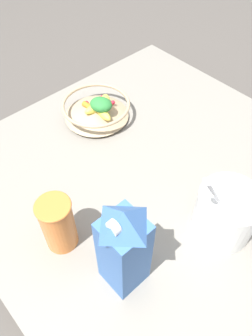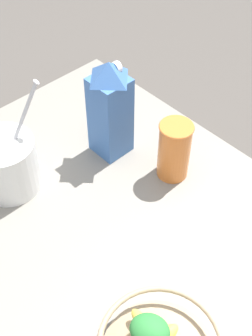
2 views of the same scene
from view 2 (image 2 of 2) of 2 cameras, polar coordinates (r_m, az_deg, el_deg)
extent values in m
plane|color=#4C4742|center=(0.99, -6.47, -10.98)|extent=(6.00, 6.00, 0.00)
cube|color=gray|center=(0.97, -6.59, -10.23)|extent=(0.93, 0.93, 0.05)
ellipsoid|color=#EFD64C|center=(0.81, 2.60, -18.94)|extent=(0.08, 0.04, 0.03)
ellipsoid|color=#2D7F38|center=(0.79, 2.92, -19.18)|extent=(0.08, 0.08, 0.04)
cube|color=#3D6BB2|center=(1.05, -1.93, 6.34)|extent=(0.08, 0.08, 0.20)
pyramid|color=#3D6BB2|center=(0.98, -2.10, 11.77)|extent=(0.08, 0.08, 0.04)
cylinder|color=white|center=(0.99, -1.18, 12.15)|extent=(0.03, 0.01, 0.03)
cylinder|color=white|center=(1.03, -14.35, 0.39)|extent=(0.14, 0.14, 0.12)
cylinder|color=white|center=(1.00, -14.88, 2.40)|extent=(0.13, 0.13, 0.02)
cylinder|color=silver|center=(0.98, -12.75, 5.22)|extent=(0.03, 0.10, 0.18)
ellipsoid|color=silver|center=(0.93, -10.89, 10.26)|extent=(0.02, 0.02, 0.01)
cylinder|color=orange|center=(1.02, 5.86, 2.18)|extent=(0.07, 0.07, 0.14)
torus|color=orange|center=(0.98, 6.16, 5.01)|extent=(0.08, 0.08, 0.01)
camera|label=1|loc=(1.08, -2.93, 40.95)|focal=35.00mm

